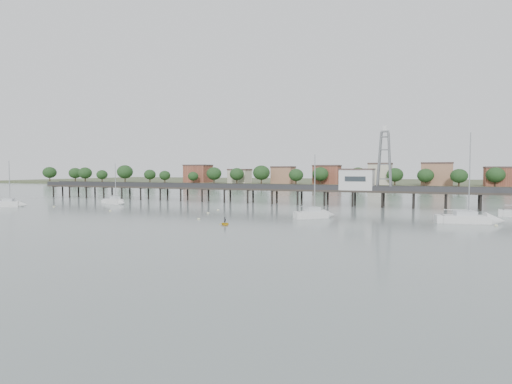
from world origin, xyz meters
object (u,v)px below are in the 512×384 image
at_px(pier, 262,189).
at_px(sailboat_a, 13,204).
at_px(sailboat_b, 117,202).
at_px(lattice_tower, 384,161).
at_px(white_tender, 108,201).
at_px(sailboat_c, 318,214).
at_px(sailboat_d, 477,219).
at_px(yellow_dinghy, 225,225).

distance_m(pier, sailboat_a, 62.05).
bearing_deg(sailboat_b, lattice_tower, 30.74).
xyz_separation_m(sailboat_a, white_tender, (13.05, 18.22, -0.26)).
bearing_deg(sailboat_c, white_tender, 124.46).
xyz_separation_m(sailboat_d, sailboat_c, (-26.71, -2.24, 0.02)).
bearing_deg(pier, sailboat_c, -52.12).
bearing_deg(sailboat_b, pier, 42.84).
xyz_separation_m(sailboat_b, sailboat_a, (-18.39, -15.68, -0.00)).
bearing_deg(white_tender, sailboat_d, -12.87).
distance_m(pier, lattice_tower, 32.34).
xyz_separation_m(lattice_tower, sailboat_a, (-84.00, -32.93, -10.45)).
bearing_deg(sailboat_d, sailboat_a, 172.28).
relative_size(lattice_tower, white_tender, 4.61).
bearing_deg(white_tender, sailboat_c, -18.07).
relative_size(pier, sailboat_d, 9.23).
xyz_separation_m(pier, sailboat_b, (-34.11, -17.25, -3.14)).
distance_m(sailboat_d, yellow_dinghy, 42.38).
height_order(sailboat_b, sailboat_c, sailboat_c).
bearing_deg(sailboat_a, lattice_tower, -4.89).
xyz_separation_m(sailboat_d, yellow_dinghy, (-38.41, -17.90, -0.63)).
xyz_separation_m(lattice_tower, sailboat_b, (-65.61, -17.25, -10.45)).
bearing_deg(sailboat_d, yellow_dinghy, -166.35).
bearing_deg(pier, sailboat_b, -153.18).
relative_size(pier, white_tender, 44.62).
height_order(pier, yellow_dinghy, pier).
xyz_separation_m(sailboat_d, sailboat_a, (-101.57, -6.42, 0.02)).
bearing_deg(sailboat_c, lattice_tower, 29.62).
height_order(white_tender, yellow_dinghy, yellow_dinghy).
bearing_deg(yellow_dinghy, white_tender, 116.15).
distance_m(pier, sailboat_b, 38.35).
bearing_deg(lattice_tower, sailboat_a, -158.60).
distance_m(sailboat_d, sailboat_b, 83.69).
relative_size(lattice_tower, sailboat_c, 1.24).
distance_m(lattice_tower, sailboat_a, 90.83).
relative_size(pier, sailboat_c, 11.99).
height_order(sailboat_b, yellow_dinghy, sailboat_b).
bearing_deg(yellow_dinghy, sailboat_b, 115.56).
relative_size(lattice_tower, sailboat_a, 1.31).
bearing_deg(sailboat_c, sailboat_a, 140.46).
relative_size(sailboat_d, white_tender, 4.84).
relative_size(sailboat_d, sailboat_c, 1.30).
relative_size(lattice_tower, sailboat_d, 0.95).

